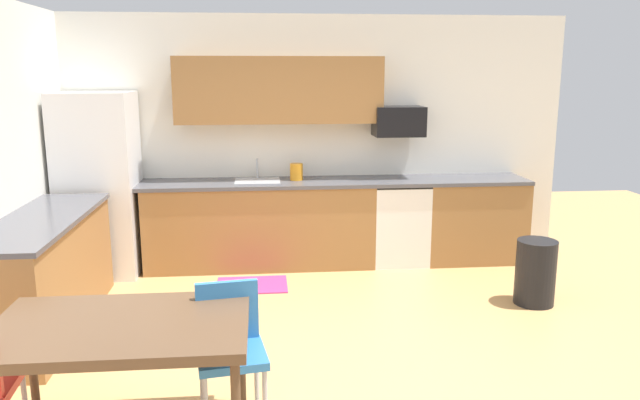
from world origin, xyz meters
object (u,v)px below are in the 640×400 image
object	(u,v)px
oven_range	(398,222)
dining_table	(121,333)
trash_bin	(535,272)
kettle	(296,173)
microwave	(399,121)
chair_near_table	(230,342)
refrigerator	(99,185)

from	to	relation	value
oven_range	dining_table	bearing A→B (deg)	-125.11
dining_table	trash_bin	xyz separation A→B (m)	(3.26, 1.88, -0.39)
oven_range	kettle	xyz separation A→B (m)	(-1.12, 0.05, 0.56)
microwave	chair_near_table	world-z (taller)	microwave
microwave	chair_near_table	bearing A→B (deg)	-118.59
oven_range	microwave	xyz separation A→B (m)	(-0.00, 0.10, 1.11)
oven_range	trash_bin	size ratio (longest dim) A/B	1.52
microwave	dining_table	world-z (taller)	microwave
chair_near_table	kettle	size ratio (longest dim) A/B	4.25
dining_table	chair_near_table	distance (m)	0.65
refrigerator	chair_near_table	size ratio (longest dim) A/B	2.23
refrigerator	microwave	size ratio (longest dim) A/B	3.51
trash_bin	oven_range	bearing A→B (deg)	125.47
refrigerator	dining_table	bearing A→B (deg)	-74.35
microwave	trash_bin	bearing A→B (deg)	-56.41
refrigerator	kettle	xyz separation A→B (m)	(2.05, 0.13, 0.07)
microwave	chair_near_table	xyz separation A→B (m)	(-1.70, -3.13, -1.06)
chair_near_table	oven_range	bearing A→B (deg)	60.63
refrigerator	kettle	size ratio (longest dim) A/B	9.47
oven_range	chair_near_table	distance (m)	3.48
chair_near_table	kettle	bearing A→B (deg)	79.29
microwave	dining_table	bearing A→B (deg)	-124.30
refrigerator	trash_bin	world-z (taller)	refrigerator
dining_table	chair_near_table	bearing A→B (deg)	21.01
oven_range	dining_table	distance (m)	3.98
refrigerator	oven_range	bearing A→B (deg)	1.44
refrigerator	chair_near_table	xyz separation A→B (m)	(1.47, -2.95, -0.44)
refrigerator	trash_bin	size ratio (longest dim) A/B	3.16
dining_table	chair_near_table	size ratio (longest dim) A/B	1.65
trash_bin	kettle	size ratio (longest dim) A/B	3.00
refrigerator	microwave	world-z (taller)	refrigerator
microwave	chair_near_table	size ratio (longest dim) A/B	0.64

